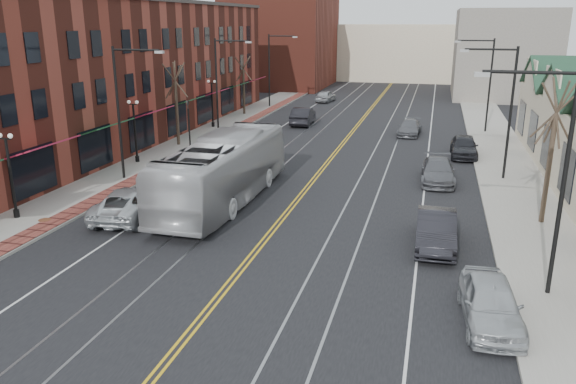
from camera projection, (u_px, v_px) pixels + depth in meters
The scene contains 30 objects.
ground at pixel (185, 339), 17.61m from camera, with size 160.00×160.00×0.00m, color black.
sidewalk_left at pixel (148, 163), 39.00m from camera, with size 4.00×120.00×0.15m, color gray.
sidewalk_right at pixel (515, 188), 33.16m from camera, with size 4.00×120.00×0.15m, color gray.
building_left at pixel (107, 73), 45.59m from camera, with size 10.00×50.00×11.00m, color maroon.
backdrop_left at pixel (282, 39), 84.19m from camera, with size 14.00×18.00×14.00m, color maroon.
backdrop_mid at pixel (397, 52), 94.90m from camera, with size 22.00×14.00×9.00m, color beige.
backdrop_right at pixel (503, 54), 72.46m from camera, with size 12.00×16.00×11.00m, color slate.
streetlight_l_1 at pixel (124, 100), 33.62m from camera, with size 3.33×0.25×8.00m.
streetlight_l_2 at pixel (221, 76), 48.42m from camera, with size 3.33×0.25×8.00m.
streetlight_l_3 at pixel (273, 63), 63.22m from camera, with size 3.33×0.25×8.00m.
streetlight_r_0 at pixel (552, 161), 19.00m from camera, with size 3.33×0.25×8.00m.
streetlight_r_1 at pixel (504, 100), 33.79m from camera, with size 3.33×0.25×8.00m.
streetlight_r_2 at pixel (485, 76), 48.59m from camera, with size 3.33×0.25×8.00m.
lamppost_l_1 at pixel (11, 178), 27.48m from camera, with size 0.84×0.28×4.27m.
lamppost_l_2 at pixel (135, 133), 38.58m from camera, with size 0.84×0.28×4.27m.
lamppost_l_3 at pixel (212, 104), 51.52m from camera, with size 0.84×0.28×4.27m.
tree_left_near at pixel (176, 102), 43.67m from camera, with size 1.78×1.37×6.48m.
tree_left_far at pixel (244, 84), 58.53m from camera, with size 1.66×1.28×6.02m.
tree_right_mid at pixel (551, 150), 26.41m from camera, with size 1.90×1.46×6.93m.
manhole_far at pixel (45, 220), 27.69m from camera, with size 0.60×0.60×0.02m, color #592D19.
traffic_signal at pixel (189, 122), 41.70m from camera, with size 0.18×0.15×3.80m.
transit_bus at pixel (224, 170), 30.36m from camera, with size 3.06×13.07×3.64m, color silver.
parked_suv at pixel (130, 203), 28.34m from camera, with size 2.56×5.54×1.54m, color silver.
parked_car_a at pixel (491, 303), 18.31m from camera, with size 1.79×4.45×1.52m, color #B2B6BA.
parked_car_b at pixel (436, 230), 24.58m from camera, with size 1.66×4.77×1.57m, color black.
parked_car_c at pixel (438, 171), 34.53m from camera, with size 2.00×4.92×1.43m, color #595A60.
parked_car_d at pixel (464, 146), 40.93m from camera, with size 1.88×4.66×1.59m, color black.
distant_car_left at pixel (303, 116), 53.72m from camera, with size 1.75×5.02×1.66m, color black.
distant_car_right at pixel (409, 128), 48.84m from camera, with size 1.81×4.45×1.29m, color #595B60.
distant_car_far at pixel (326, 96), 68.84m from camera, with size 1.71×4.25×1.45m, color #9FA2A6.
Camera 1 is at (7.08, -14.15, 9.57)m, focal length 35.00 mm.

